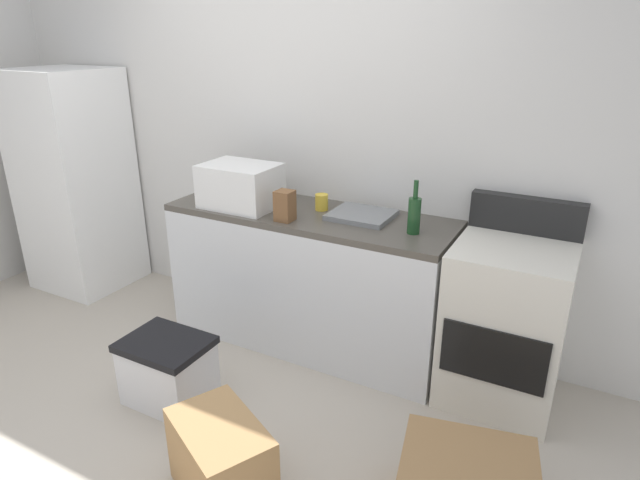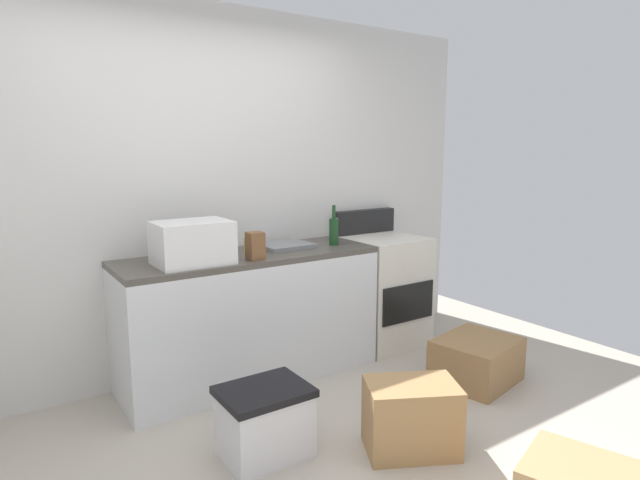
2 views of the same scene
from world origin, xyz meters
name	(u,v)px [view 1 (image 1 of 2)]	position (x,y,z in m)	size (l,w,h in m)	color
ground_plane	(146,434)	(0.00, 0.00, 0.00)	(6.00, 6.00, 0.00)	#B2A899
wall_back	(295,134)	(0.00, 1.55, 1.30)	(5.00, 0.10, 2.60)	silver
kitchen_counter	(310,279)	(0.30, 1.20, 0.45)	(1.80, 0.60, 0.90)	silver
refrigerator	(76,182)	(-1.75, 1.15, 0.84)	(0.68, 0.66, 1.69)	white
stove_oven	(506,321)	(1.52, 1.21, 0.47)	(0.60, 0.61, 1.10)	silver
microwave	(240,186)	(-0.14, 1.10, 1.04)	(0.46, 0.34, 0.27)	white
sink_basin	(362,215)	(0.62, 1.26, 0.92)	(0.36, 0.32, 0.03)	slate
wine_bottle	(414,214)	(0.98, 1.15, 1.01)	(0.07, 0.07, 0.30)	#193F1E
coffee_mug	(322,202)	(0.34, 1.28, 0.95)	(0.08, 0.08, 0.10)	gold
knife_block	(285,206)	(0.25, 1.00, 0.99)	(0.10, 0.10, 0.18)	brown
cardboard_box_medium	(221,461)	(0.59, -0.12, 0.19)	(0.48, 0.31, 0.38)	#A37A4C
storage_bin	(168,370)	(-0.08, 0.28, 0.19)	(0.46, 0.36, 0.38)	silver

